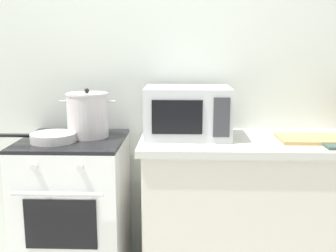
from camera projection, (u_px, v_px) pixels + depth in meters
The scene contains 8 objects.
back_wall at pixel (183, 78), 2.66m from camera, with size 4.40×0.10×2.50m, color silver.
lower_cabinet_right at pixel (281, 217), 2.46m from camera, with size 1.64×0.56×0.88m, color beige.
countertop_right at pixel (285, 143), 2.37m from camera, with size 1.70×0.60×0.04m, color beige.
stove at pixel (76, 212), 2.47m from camera, with size 0.60×0.64×0.92m.
stock_pot at pixel (88, 115), 2.41m from camera, with size 0.33×0.25×0.29m.
frying_pan at pixel (52, 137), 2.31m from camera, with size 0.46×0.26×0.05m.
microwave at pixel (187, 112), 2.41m from camera, with size 0.50×0.37×0.30m.
cutting_board at pixel (310, 139), 2.34m from camera, with size 0.36×0.26×0.02m, color tan.
Camera 1 is at (0.29, -1.71, 1.45)m, focal length 43.39 mm.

